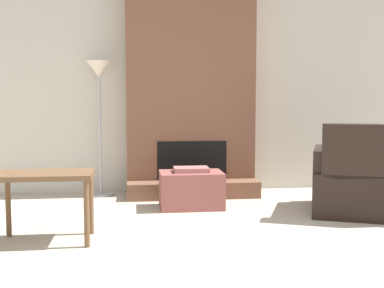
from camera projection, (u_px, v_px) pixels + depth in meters
name	position (u px, v px, depth m)	size (l,w,h in m)	color
ground_plane	(248.00, 284.00, 3.00)	(24.00, 24.00, 0.00)	#B2A893
wall_back	(188.00, 89.00, 6.11)	(7.52, 0.06, 2.60)	beige
fireplace	(191.00, 95.00, 5.89)	(1.56, 0.66, 2.60)	brown
ottoman	(191.00, 189.00, 5.15)	(0.67, 0.46, 0.44)	#8C4C47
armchair	(361.00, 185.00, 4.86)	(1.22, 1.23, 0.93)	black
side_table	(45.00, 183.00, 3.87)	(0.76, 0.46, 0.57)	brown
floor_lamp_left	(99.00, 83.00, 5.74)	(0.30, 0.30, 1.62)	#ADADB2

